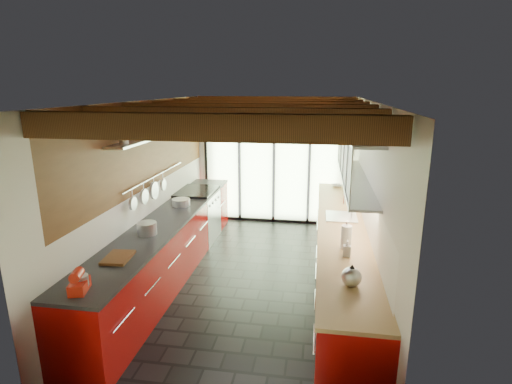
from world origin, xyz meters
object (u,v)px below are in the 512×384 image
at_px(paper_towel, 346,237).
at_px(bowl, 337,186).
at_px(stand_mixer, 79,282).
at_px(kettle, 352,276).
at_px(soap_bottle, 347,248).

xyz_separation_m(paper_towel, bowl, (0.00, 3.05, -0.12)).
bearing_deg(stand_mixer, bowl, 60.52).
bearing_deg(kettle, paper_towel, 90.00).
xyz_separation_m(kettle, bowl, (0.00, 3.97, -0.08)).
distance_m(stand_mixer, kettle, 2.59).
xyz_separation_m(paper_towel, soap_bottle, (0.00, -0.22, -0.05)).
relative_size(paper_towel, bowl, 1.78).
xyz_separation_m(stand_mixer, paper_towel, (2.54, 1.44, 0.05)).
xyz_separation_m(kettle, soap_bottle, (0.00, 0.70, -0.01)).
height_order(paper_towel, bowl, paper_towel).
xyz_separation_m(stand_mixer, kettle, (2.54, 0.52, 0.01)).
bearing_deg(bowl, paper_towel, -90.00).
relative_size(soap_bottle, bowl, 1.00).
distance_m(paper_towel, bowl, 3.05).
distance_m(stand_mixer, bowl, 5.16).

